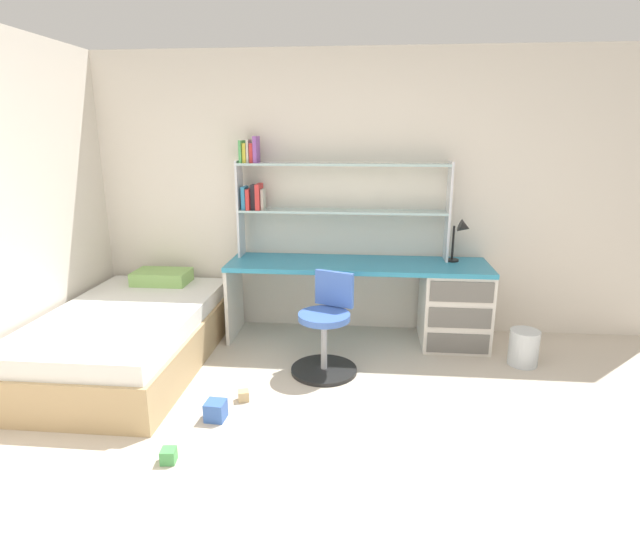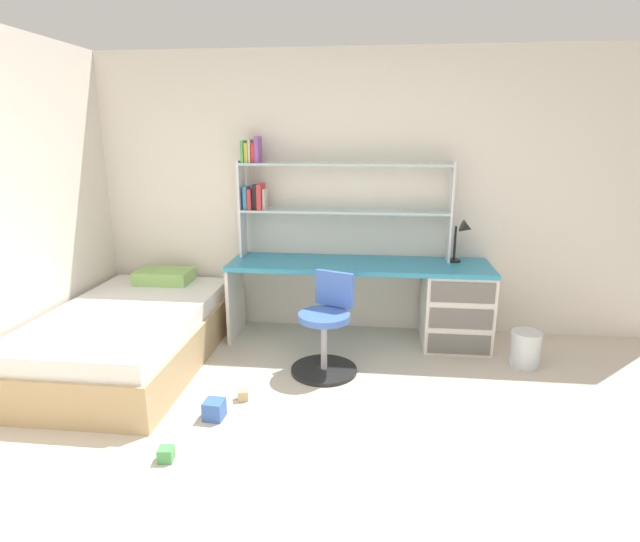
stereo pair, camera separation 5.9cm
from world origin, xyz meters
The scene contains 11 objects.
ground_plane centered at (0.00, 0.00, -0.01)m, with size 5.77×6.21×0.02m, color beige.
room_shell centered at (-1.25, 1.27, 1.27)m, with size 5.77×6.21×2.54m.
desk centered at (0.67, 2.28, 0.41)m, with size 2.28×0.60×0.72m.
bookshelf_hutch centered at (-0.34, 2.46, 1.33)m, with size 1.88×0.22×1.07m.
desk_lamp centered at (0.94, 2.38, 0.98)m, with size 0.20×0.17×0.38m.
swivel_chair centered at (-0.18, 1.63, 0.30)m, with size 0.52×0.52×0.78m.
bed_platform centered at (-1.77, 1.61, 0.23)m, with size 1.19×1.98×0.59m.
waste_bin centered at (1.41, 1.88, 0.15)m, with size 0.24×0.24×0.29m, color silver.
toy_block_green_0 centered at (-0.97, 0.39, 0.04)m, with size 0.08×0.08×0.08m, color #479E51.
toy_block_blue_1 centered at (-0.84, 0.85, 0.06)m, with size 0.13×0.13×0.13m, color #3860B7.
toy_block_natural_2 centered at (-0.71, 1.10, 0.04)m, with size 0.07×0.07×0.07m, color tan.
Camera 2 is at (0.18, -2.00, 1.81)m, focal length 28.20 mm.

